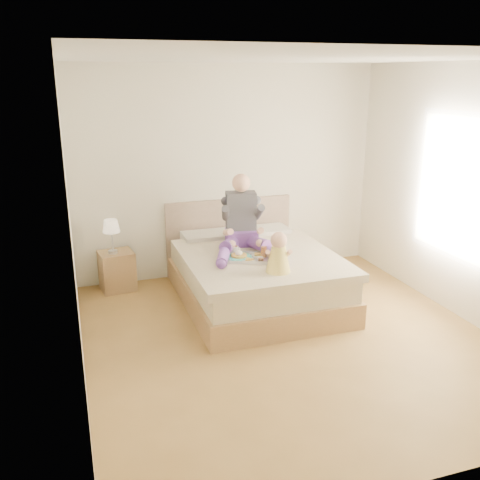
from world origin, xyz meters
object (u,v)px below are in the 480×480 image
object	(u,v)px
bed	(254,274)
tray	(247,256)
baby	(278,255)
adult	(243,227)
nightstand	(117,271)

from	to	relation	value
bed	tray	bearing A→B (deg)	-123.39
baby	adult	bearing A→B (deg)	112.26
tray	baby	xyz separation A→B (m)	(0.18, -0.47, 0.14)
nightstand	tray	world-z (taller)	tray
nightstand	tray	size ratio (longest dim) A/B	0.89
adult	bed	bearing A→B (deg)	-42.34
nightstand	tray	distance (m)	1.75
tray	baby	bearing A→B (deg)	-47.74
adult	tray	distance (m)	0.46
adult	baby	world-z (taller)	adult
adult	nightstand	bearing A→B (deg)	166.11
nightstand	baby	distance (m)	2.22
adult	tray	xyz separation A→B (m)	(-0.08, -0.40, -0.23)
nightstand	adult	size ratio (longest dim) A/B	0.44
bed	tray	world-z (taller)	bed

